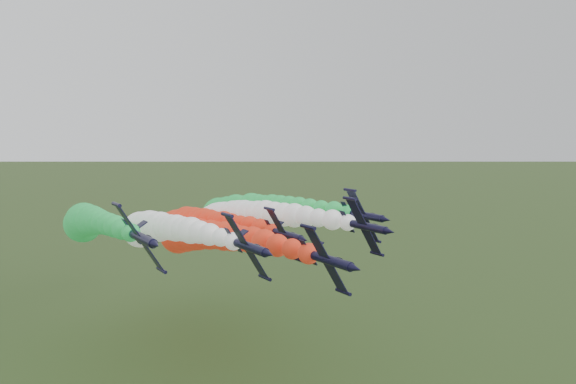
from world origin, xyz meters
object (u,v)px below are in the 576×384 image
at_px(jet_inner_right, 231,217).
at_px(jet_trail, 186,223).
at_px(jet_inner_left, 149,229).
at_px(jet_outer_left, 85,223).
at_px(jet_lead, 193,236).
at_px(jet_outer_right, 236,211).

bearing_deg(jet_inner_right, jet_trail, 120.85).
xyz_separation_m(jet_inner_left, jet_outer_left, (-13.08, 4.17, 1.89)).
bearing_deg(jet_lead, jet_outer_left, 143.56).
height_order(jet_inner_left, jet_outer_left, jet_outer_left).
xyz_separation_m(jet_inner_left, jet_trail, (13.46, 10.70, -1.32)).
relative_size(jet_lead, jet_trail, 1.00).
bearing_deg(jet_inner_right, jet_outer_left, 171.06).
height_order(jet_lead, jet_inner_right, jet_inner_right).
bearing_deg(jet_outer_right, jet_lead, -137.64).
xyz_separation_m(jet_inner_right, jet_trail, (-7.06, 11.82, -2.39)).
height_order(jet_inner_left, jet_trail, jet_inner_left).
relative_size(jet_lead, jet_outer_right, 0.99).
xyz_separation_m(jet_inner_left, jet_inner_right, (20.52, -1.12, 1.06)).
height_order(jet_lead, jet_outer_left, jet_outer_left).
bearing_deg(jet_outer_right, jet_outer_left, -174.47).
distance_m(jet_outer_left, jet_outer_right, 39.83).
bearing_deg(jet_trail, jet_outer_left, -166.18).
bearing_deg(jet_lead, jet_outer_right, 42.36).
bearing_deg(jet_trail, jet_outer_right, -11.60).
distance_m(jet_outer_left, jet_trail, 27.52).
relative_size(jet_lead, jet_inner_right, 1.00).
bearing_deg(jet_lead, jet_inner_right, 33.19).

